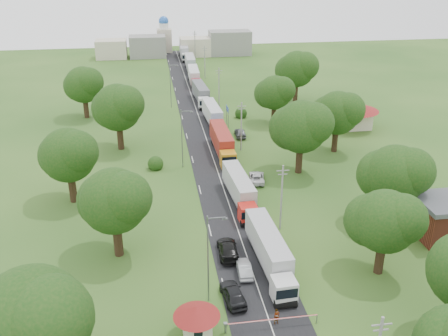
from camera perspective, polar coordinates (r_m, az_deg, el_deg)
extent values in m
plane|color=#264E1A|center=(70.86, 0.66, -4.43)|extent=(260.00, 260.00, 0.00)
cube|color=black|center=(88.80, -1.42, 1.60)|extent=(8.00, 200.00, 0.04)
cylinder|color=slate|center=(49.56, 0.17, -17.84)|extent=(0.20, 0.20, 1.10)
cube|color=slate|center=(49.23, 0.17, -17.40)|extent=(0.35, 0.35, 0.25)
cylinder|color=red|center=(49.98, 5.50, -16.86)|extent=(9.00, 0.12, 0.12)
cylinder|color=slate|center=(51.41, 10.57, -16.59)|extent=(0.10, 0.10, 1.00)
cube|color=beige|center=(48.89, -3.11, -17.56)|extent=(2.60, 2.60, 2.40)
cone|color=maroon|center=(47.78, -3.16, -16.03)|extent=(4.40, 4.40, 1.10)
cube|color=black|center=(48.85, -1.52, -17.25)|extent=(0.02, 1.20, 0.90)
cylinder|color=slate|center=(101.65, 0.48, 5.71)|extent=(0.12, 0.12, 4.00)
cylinder|color=slate|center=(103.91, 0.27, 6.12)|extent=(0.12, 0.12, 4.00)
cube|color=navy|center=(102.30, 0.38, 6.77)|extent=(0.06, 3.00, 1.00)
cube|color=silver|center=(102.30, 0.38, 6.77)|extent=(0.07, 3.10, 0.06)
cube|color=gray|center=(39.85, 17.59, -16.71)|extent=(1.60, 0.10, 0.10)
cube|color=gray|center=(40.17, 17.50, -17.25)|extent=(1.20, 0.10, 0.10)
cylinder|color=gray|center=(63.79, 6.59, -3.41)|extent=(0.24, 0.24, 9.00)
cube|color=gray|center=(62.16, 6.75, -0.30)|extent=(1.60, 0.10, 0.10)
cube|color=gray|center=(62.36, 6.73, -0.71)|extent=(1.20, 0.10, 0.10)
cylinder|color=gray|center=(88.95, 1.99, 4.73)|extent=(0.24, 0.24, 9.00)
cube|color=gray|center=(87.79, 2.03, 7.08)|extent=(1.60, 0.10, 0.10)
cube|color=gray|center=(87.93, 2.02, 6.76)|extent=(1.20, 0.10, 0.10)
cylinder|color=gray|center=(115.43, -0.58, 9.21)|extent=(0.24, 0.24, 9.00)
cube|color=gray|center=(114.54, -0.58, 11.05)|extent=(1.60, 0.10, 0.10)
cube|color=gray|center=(114.65, -0.58, 10.81)|extent=(1.20, 0.10, 0.10)
cylinder|color=gray|center=(142.49, -2.21, 11.99)|extent=(0.24, 0.24, 9.00)
cube|color=gray|center=(141.77, -2.23, 13.50)|extent=(1.60, 0.10, 0.10)
cube|color=gray|center=(141.86, -2.23, 13.30)|extent=(1.20, 0.10, 0.10)
cylinder|color=gray|center=(169.86, -3.34, 13.88)|extent=(0.24, 0.24, 9.00)
cube|color=gray|center=(169.25, -3.37, 15.15)|extent=(1.60, 0.10, 0.10)
cube|color=gray|center=(169.32, -3.36, 14.98)|extent=(1.20, 0.10, 0.10)
cylinder|color=slate|center=(50.63, -1.85, -10.45)|extent=(0.16, 0.16, 10.00)
cube|color=slate|center=(48.25, -0.85, -5.74)|extent=(1.80, 0.10, 0.10)
cube|color=slate|center=(48.42, 0.09, -5.82)|extent=(0.50, 0.22, 0.15)
cylinder|color=slate|center=(81.87, -4.83, 3.32)|extent=(0.16, 0.16, 10.00)
cube|color=slate|center=(80.42, -4.31, 6.50)|extent=(1.80, 0.10, 0.10)
cube|color=slate|center=(80.52, -3.73, 6.42)|extent=(0.50, 0.22, 0.15)
cylinder|color=slate|center=(115.29, -6.14, 9.31)|extent=(0.16, 0.16, 10.00)
cube|color=slate|center=(114.27, -5.79, 11.62)|extent=(1.80, 0.10, 0.10)
cube|color=slate|center=(114.34, -5.37, 11.57)|extent=(0.50, 0.22, 0.15)
cylinder|color=#382616|center=(59.02, 17.38, -9.77)|extent=(1.04, 1.04, 3.85)
sphere|color=#133B10|center=(56.66, 17.95, -5.81)|extent=(7.00, 7.00, 7.00)
sphere|color=#133B10|center=(56.10, 19.63, -5.49)|extent=(5.50, 5.50, 5.50)
sphere|color=#133B10|center=(57.46, 16.45, -5.75)|extent=(6.00, 6.00, 6.00)
cylinder|color=#382616|center=(69.08, 18.45, -4.58)|extent=(1.08, 1.08, 4.20)
sphere|color=#133B10|center=(66.91, 19.01, -0.70)|extent=(7.70, 7.70, 7.70)
sphere|color=#133B10|center=(66.35, 20.57, -0.36)|extent=(6.05, 6.05, 6.05)
sphere|color=#133B10|center=(67.75, 17.61, -0.71)|extent=(6.60, 6.60, 6.60)
cylinder|color=#382616|center=(81.50, 8.58, 0.97)|extent=(1.12, 1.12, 4.55)
sphere|color=#133B10|center=(79.53, 8.82, 4.68)|extent=(8.40, 8.40, 8.40)
sphere|color=#133B10|center=(78.62, 10.16, 5.05)|extent=(6.60, 6.60, 6.60)
sphere|color=#133B10|center=(80.74, 7.67, 4.59)|extent=(7.20, 7.20, 7.20)
cylinder|color=#382616|center=(91.44, 12.55, 3.10)|extent=(1.08, 1.08, 4.20)
sphere|color=#133B10|center=(89.82, 12.84, 6.16)|extent=(7.70, 7.70, 7.70)
sphere|color=#133B10|center=(89.11, 13.97, 6.47)|extent=(6.05, 6.05, 6.05)
sphere|color=#133B10|center=(90.81, 11.85, 6.08)|extent=(6.60, 6.60, 6.60)
cylinder|color=#382616|center=(104.72, 5.71, 6.10)|extent=(1.04, 1.04, 3.85)
sphere|color=#133B10|center=(103.41, 5.81, 8.57)|extent=(7.00, 7.00, 7.00)
sphere|color=#133B10|center=(102.60, 6.65, 8.84)|extent=(5.50, 5.50, 5.50)
sphere|color=#133B10|center=(104.48, 5.10, 8.47)|extent=(6.00, 6.00, 6.00)
cylinder|color=#382616|center=(120.85, 8.17, 8.55)|extent=(1.12, 1.12, 4.55)
sphere|color=#133B10|center=(119.53, 8.33, 11.12)|extent=(8.40, 8.40, 8.40)
sphere|color=#133B10|center=(118.66, 9.23, 11.42)|extent=(6.60, 6.60, 6.60)
sphere|color=#133B10|center=(120.73, 7.55, 11.00)|extent=(7.20, 7.20, 7.20)
sphere|color=#133B10|center=(41.84, -21.01, -15.85)|extent=(8.40, 8.40, 8.40)
sphere|color=#133B10|center=(40.04, -19.36, -15.93)|extent=(6.60, 6.60, 6.60)
sphere|color=#133B10|center=(43.63, -22.11, -15.22)|extent=(7.20, 7.20, 7.20)
cylinder|color=#382616|center=(60.58, -12.03, -8.00)|extent=(1.08, 1.08, 4.20)
sphere|color=#133B10|center=(58.10, -12.46, -3.69)|extent=(7.70, 7.70, 7.70)
sphere|color=#133B10|center=(56.65, -11.20, -3.38)|extent=(6.05, 6.05, 6.05)
sphere|color=#133B10|center=(59.67, -13.40, -3.62)|extent=(6.60, 6.60, 6.60)
cylinder|color=#382616|center=(74.56, -16.92, -2.22)|extent=(1.08, 1.08, 4.20)
sphere|color=#133B10|center=(72.56, -17.40, 1.42)|extent=(7.70, 7.70, 7.70)
sphere|color=#133B10|center=(71.04, -16.50, 1.77)|extent=(6.05, 6.05, 6.05)
sphere|color=#133B10|center=(74.20, -18.05, 1.37)|extent=(6.60, 6.60, 6.60)
cylinder|color=#382616|center=(92.24, -11.77, 3.47)|extent=(1.12, 1.12, 4.55)
sphere|color=#133B10|center=(90.51, -12.06, 6.78)|extent=(8.40, 8.40, 8.40)
sphere|color=#133B10|center=(89.03, -11.17, 7.18)|extent=(6.60, 6.60, 6.60)
sphere|color=#133B10|center=(92.20, -12.74, 6.64)|extent=(7.20, 7.20, 7.20)
cylinder|color=#382616|center=(111.99, -15.49, 6.61)|extent=(1.08, 1.08, 4.20)
sphere|color=#133B10|center=(110.66, -15.78, 9.14)|extent=(7.70, 7.70, 7.70)
sphere|color=#133B10|center=(109.25, -15.16, 9.48)|extent=(6.05, 6.05, 6.05)
sphere|color=#133B10|center=(112.26, -16.24, 9.00)|extent=(6.60, 6.60, 6.60)
cube|color=beige|center=(104.90, 14.39, 5.53)|extent=(7.00, 5.00, 4.00)
cone|color=maroon|center=(104.06, 14.55, 7.05)|extent=(10.08, 10.08, 1.80)
cube|color=gray|center=(174.22, -8.72, 13.57)|extent=(12.00, 8.00, 7.00)
cube|color=beige|center=(175.06, -3.32, 13.68)|extent=(10.00, 8.00, 6.00)
cube|color=gray|center=(176.41, 0.67, 14.12)|extent=(14.00, 8.00, 8.00)
cube|color=beige|center=(174.71, -12.75, 13.13)|extent=(10.00, 8.00, 6.00)
cube|color=beige|center=(182.13, -6.82, 14.27)|extent=(5.00, 5.00, 8.00)
cylinder|color=silver|center=(181.39, -6.90, 15.82)|extent=(3.20, 3.20, 2.00)
sphere|color=#2659B2|center=(181.18, -6.92, 16.32)|extent=(3.40, 3.40, 3.40)
cube|color=silver|center=(52.80, 6.85, -13.63)|extent=(2.49, 2.49, 2.48)
cube|color=black|center=(51.68, 7.22, -14.11)|extent=(2.28, 0.13, 1.09)
cube|color=slate|center=(52.55, 7.12, -15.23)|extent=(2.19, 0.35, 0.35)
cube|color=slate|center=(58.71, 5.03, -10.21)|extent=(2.82, 11.51, 0.30)
cube|color=#B3B3B8|center=(57.98, 5.03, -8.58)|extent=(3.03, 11.82, 2.98)
cylinder|color=black|center=(52.77, 7.05, -15.11)|extent=(2.33, 0.99, 0.99)
cylinder|color=black|center=(54.11, 6.54, -13.95)|extent=(2.33, 0.99, 0.99)
cylinder|color=black|center=(61.67, 4.27, -8.63)|extent=(2.33, 0.99, 0.99)
cylinder|color=black|center=(62.90, 3.97, -7.91)|extent=(2.33, 0.99, 0.99)
cube|color=red|center=(66.10, 2.75, -5.20)|extent=(2.44, 2.44, 2.40)
cube|color=black|center=(64.95, 2.96, -5.43)|extent=(2.20, 0.16, 1.05)
cube|color=slate|center=(65.64, 2.92, -6.39)|extent=(2.12, 0.39, 0.34)
cube|color=slate|center=(72.28, 1.71, -3.19)|extent=(2.91, 11.14, 0.29)
cube|color=#B3B3B3|center=(71.77, 1.68, -1.86)|extent=(3.12, 11.44, 2.88)
cylinder|color=black|center=(65.86, 2.88, -6.33)|extent=(2.25, 0.96, 0.96)
cylinder|color=black|center=(67.33, 2.59, -5.60)|extent=(2.25, 0.96, 0.96)
cylinder|color=black|center=(75.34, 1.25, -2.22)|extent=(2.25, 0.96, 0.96)
cylinder|color=black|center=(76.62, 1.07, -1.75)|extent=(2.25, 0.96, 0.96)
cube|color=orange|center=(82.39, 0.46, 1.00)|extent=(2.51, 2.51, 2.58)
cube|color=black|center=(81.11, 0.60, 0.90)|extent=(2.37, 0.05, 1.14)
cube|color=slate|center=(81.72, 0.59, 0.01)|extent=(2.27, 0.28, 0.36)
cube|color=slate|center=(89.32, -0.27, 2.28)|extent=(2.51, 11.89, 0.31)
cube|color=maroon|center=(88.94, -0.30, 3.46)|extent=(2.72, 12.21, 3.10)
cylinder|color=black|center=(81.97, 0.56, 0.05)|extent=(2.43, 1.03, 1.03)
cylinder|color=black|center=(83.66, 0.36, 0.56)|extent=(2.43, 1.03, 1.03)
cylinder|color=black|center=(92.74, -0.60, 2.94)|extent=(2.43, 1.03, 1.03)
cylinder|color=black|center=(94.18, -0.73, 3.27)|extent=(2.43, 1.03, 1.03)
cube|color=navy|center=(97.81, -0.82, 4.68)|extent=(2.46, 2.46, 2.45)
cube|color=black|center=(96.59, -0.72, 4.65)|extent=(2.25, 0.13, 1.08)
cube|color=slate|center=(97.09, -0.72, 3.92)|extent=(2.17, 0.35, 0.34)
cube|color=slate|center=(104.51, -1.34, 5.49)|extent=(2.80, 11.37, 0.29)
cube|color=#BCBDC1|center=(104.25, -1.37, 6.46)|extent=(3.01, 11.67, 2.94)
cylinder|color=black|center=(97.33, -0.74, 3.94)|extent=(2.30, 0.98, 0.98)
cylinder|color=black|center=(98.98, -0.88, 4.28)|extent=(2.30, 0.98, 0.98)
cylinder|color=black|center=(107.82, -1.57, 5.93)|extent=(2.30, 0.98, 0.98)
cylinder|color=black|center=(109.21, -1.67, 6.16)|extent=(2.30, 0.98, 0.98)
cube|color=white|center=(113.90, -2.31, 7.43)|extent=(2.48, 2.48, 2.44)
cube|color=black|center=(112.68, -2.24, 7.43)|extent=(2.24, 0.16, 1.07)
cube|color=slate|center=(113.11, -2.23, 6.80)|extent=(2.16, 0.38, 0.34)
cube|color=slate|center=(120.65, -2.67, 7.97)|extent=(2.93, 11.34, 0.29)
cube|color=#585A60|center=(120.47, -2.71, 8.82)|extent=(3.14, 11.65, 2.93)
cylinder|color=black|center=(113.36, -2.25, 6.81)|extent=(2.29, 0.98, 0.98)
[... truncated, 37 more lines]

